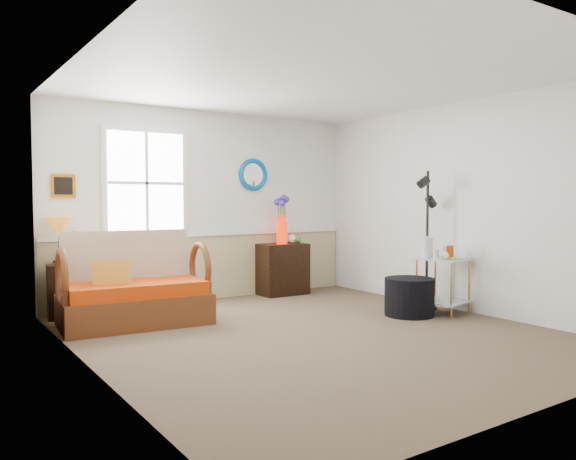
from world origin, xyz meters
TOP-DOWN VIEW (x-y plane):
  - floor at (0.00, 0.00)m, footprint 4.50×5.00m
  - ceiling at (0.00, 0.00)m, footprint 4.50×5.00m
  - walls at (0.00, 0.00)m, footprint 4.51×5.01m
  - wainscot at (0.00, 2.48)m, footprint 4.46×0.02m
  - chair_rail at (0.00, 2.47)m, footprint 4.46×0.04m
  - window at (-0.90, 2.47)m, footprint 1.14×0.06m
  - picture at (-1.92, 2.48)m, footprint 0.28×0.03m
  - mirror at (0.70, 2.48)m, footprint 0.47×0.07m
  - loveseat at (-1.40, 1.50)m, footprint 1.65×1.03m
  - throw_pillow at (-1.66, 1.46)m, footprint 0.40×0.20m
  - lamp_stand at (-1.97, 2.30)m, footprint 0.41×0.41m
  - table_lamp at (-2.01, 2.33)m, footprint 0.41×0.41m
  - potted_plant at (-1.83, 2.30)m, footprint 0.42×0.45m
  - cabinet at (1.07, 2.26)m, footprint 0.71×0.47m
  - flower_vase at (1.04, 2.23)m, footprint 0.21×0.21m
  - side_table at (1.90, -0.02)m, footprint 0.64×0.64m
  - tabletop_items at (1.85, -0.01)m, footprint 0.48×0.48m
  - floor_lamp at (1.98, 0.31)m, footprint 0.32×0.32m
  - ottoman at (1.48, 0.13)m, footprint 0.78×0.78m

SIDE VIEW (x-z plane):
  - floor at x=0.00m, z-range -0.01..0.01m
  - ottoman at x=1.48m, z-range 0.00..0.45m
  - lamp_stand at x=-1.97m, z-range 0.00..0.63m
  - side_table at x=1.90m, z-range 0.00..0.68m
  - cabinet at x=1.07m, z-range 0.00..0.74m
  - wainscot at x=0.00m, z-range 0.00..0.90m
  - loveseat at x=-1.40m, z-range 0.00..1.03m
  - throw_pillow at x=-1.66m, z-range 0.34..0.73m
  - potted_plant at x=-1.83m, z-range 0.63..0.94m
  - tabletop_items at x=1.85m, z-range 0.68..0.94m
  - floor_lamp at x=1.98m, z-range 0.00..1.75m
  - table_lamp at x=-2.01m, z-range 0.63..1.18m
  - chair_rail at x=0.00m, z-range 0.89..0.95m
  - flower_vase at x=1.04m, z-range 0.74..1.43m
  - walls at x=0.00m, z-range 0.00..2.60m
  - picture at x=-1.92m, z-range 1.41..1.69m
  - window at x=-0.90m, z-range 0.88..2.32m
  - mirror at x=0.70m, z-range 1.51..1.99m
  - ceiling at x=0.00m, z-range 2.60..2.60m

